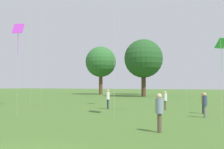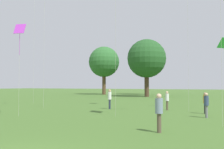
{
  "view_description": "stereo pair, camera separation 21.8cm",
  "coord_description": "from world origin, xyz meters",
  "px_view_note": "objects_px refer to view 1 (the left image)",
  "views": [
    {
      "loc": [
        5.97,
        -5.37,
        2.2
      ],
      "look_at": [
        -0.11,
        6.92,
        2.78
      ],
      "focal_mm": 42.0,
      "sensor_mm": 36.0,
      "label": 1
    },
    {
      "loc": [
        6.17,
        -5.28,
        2.2
      ],
      "look_at": [
        -0.11,
        6.92,
        2.78
      ],
      "focal_mm": 42.0,
      "sensor_mm": 36.0,
      "label": 2
    }
  ],
  "objects_px": {
    "person_standing_6": "(108,97)",
    "distant_tree_2": "(101,62)",
    "person_standing_1": "(159,109)",
    "person_standing_2": "(203,101)",
    "distant_tree_1": "(143,59)",
    "kite_2": "(18,31)",
    "person_standing_3": "(165,99)",
    "person_standing_0": "(205,103)",
    "kite_8": "(222,45)",
    "distant_tree_0": "(143,63)"
  },
  "relations": [
    {
      "from": "person_standing_0",
      "to": "person_standing_3",
      "type": "bearing_deg",
      "value": -1.24
    },
    {
      "from": "person_standing_2",
      "to": "distant_tree_2",
      "type": "bearing_deg",
      "value": 135.74
    },
    {
      "from": "person_standing_2",
      "to": "distant_tree_2",
      "type": "height_order",
      "value": "distant_tree_2"
    },
    {
      "from": "person_standing_1",
      "to": "kite_8",
      "type": "height_order",
      "value": "kite_8"
    },
    {
      "from": "person_standing_6",
      "to": "distant_tree_1",
      "type": "height_order",
      "value": "distant_tree_1"
    },
    {
      "from": "kite_2",
      "to": "distant_tree_2",
      "type": "height_order",
      "value": "distant_tree_2"
    },
    {
      "from": "person_standing_0",
      "to": "kite_8",
      "type": "distance_m",
      "value": 8.88
    },
    {
      "from": "kite_2",
      "to": "kite_8",
      "type": "xyz_separation_m",
      "value": [
        12.71,
        12.59,
        -0.08
      ]
    },
    {
      "from": "distant_tree_2",
      "to": "kite_2",
      "type": "bearing_deg",
      "value": -68.66
    },
    {
      "from": "kite_8",
      "to": "distant_tree_2",
      "type": "relative_size",
      "value": 0.56
    },
    {
      "from": "person_standing_0",
      "to": "kite_8",
      "type": "height_order",
      "value": "kite_8"
    },
    {
      "from": "person_standing_3",
      "to": "person_standing_6",
      "type": "xyz_separation_m",
      "value": [
        -5.1,
        -1.36,
        0.1
      ]
    },
    {
      "from": "person_standing_3",
      "to": "kite_8",
      "type": "relative_size",
      "value": 0.26
    },
    {
      "from": "person_standing_3",
      "to": "kite_2",
      "type": "bearing_deg",
      "value": 98.52
    },
    {
      "from": "kite_2",
      "to": "distant_tree_2",
      "type": "distance_m",
      "value": 45.83
    },
    {
      "from": "person_standing_0",
      "to": "person_standing_2",
      "type": "xyz_separation_m",
      "value": [
        -0.43,
        2.67,
        -0.03
      ]
    },
    {
      "from": "person_standing_3",
      "to": "person_standing_1",
      "type": "bearing_deg",
      "value": 152.54
    },
    {
      "from": "person_standing_0",
      "to": "distant_tree_2",
      "type": "bearing_deg",
      "value": -6.11
    },
    {
      "from": "person_standing_2",
      "to": "kite_2",
      "type": "bearing_deg",
      "value": -138.99
    },
    {
      "from": "kite_8",
      "to": "distant_tree_2",
      "type": "height_order",
      "value": "distant_tree_2"
    },
    {
      "from": "person_standing_2",
      "to": "kite_2",
      "type": "height_order",
      "value": "kite_2"
    },
    {
      "from": "kite_2",
      "to": "person_standing_6",
      "type": "bearing_deg",
      "value": 98.37
    },
    {
      "from": "person_standing_6",
      "to": "kite_8",
      "type": "height_order",
      "value": "kite_8"
    },
    {
      "from": "person_standing_2",
      "to": "distant_tree_2",
      "type": "relative_size",
      "value": 0.14
    },
    {
      "from": "person_standing_2",
      "to": "distant_tree_1",
      "type": "distance_m",
      "value": 31.65
    },
    {
      "from": "person_standing_0",
      "to": "person_standing_6",
      "type": "height_order",
      "value": "person_standing_6"
    },
    {
      "from": "person_standing_1",
      "to": "person_standing_6",
      "type": "xyz_separation_m",
      "value": [
        -7.78,
        9.83,
        0.02
      ]
    },
    {
      "from": "person_standing_6",
      "to": "person_standing_3",
      "type": "bearing_deg",
      "value": -145.88
    },
    {
      "from": "person_standing_0",
      "to": "distant_tree_2",
      "type": "xyz_separation_m",
      "value": [
        -28.69,
        37.38,
        6.97
      ]
    },
    {
      "from": "person_standing_6",
      "to": "kite_2",
      "type": "distance_m",
      "value": 10.03
    },
    {
      "from": "person_standing_1",
      "to": "distant_tree_2",
      "type": "height_order",
      "value": "distant_tree_2"
    },
    {
      "from": "person_standing_6",
      "to": "distant_tree_2",
      "type": "bearing_deg",
      "value": -41.09
    },
    {
      "from": "distant_tree_0",
      "to": "kite_2",
      "type": "bearing_deg",
      "value": -81.28
    },
    {
      "from": "distant_tree_1",
      "to": "kite_8",
      "type": "bearing_deg",
      "value": -55.34
    },
    {
      "from": "person_standing_0",
      "to": "person_standing_3",
      "type": "distance_m",
      "value": 5.76
    },
    {
      "from": "person_standing_1",
      "to": "person_standing_2",
      "type": "height_order",
      "value": "person_standing_1"
    },
    {
      "from": "distant_tree_0",
      "to": "distant_tree_2",
      "type": "xyz_separation_m",
      "value": [
        -9.45,
        -4.37,
        0.39
      ]
    },
    {
      "from": "person_standing_2",
      "to": "person_standing_3",
      "type": "relative_size",
      "value": 0.98
    },
    {
      "from": "kite_2",
      "to": "kite_8",
      "type": "height_order",
      "value": "kite_2"
    },
    {
      "from": "person_standing_3",
      "to": "distant_tree_2",
      "type": "xyz_separation_m",
      "value": [
        -24.8,
        33.13,
        6.98
      ]
    },
    {
      "from": "distant_tree_1",
      "to": "person_standing_0",
      "type": "bearing_deg",
      "value": -63.44
    },
    {
      "from": "kite_8",
      "to": "person_standing_3",
      "type": "bearing_deg",
      "value": 28.84
    },
    {
      "from": "person_standing_6",
      "to": "kite_8",
      "type": "distance_m",
      "value": 11.7
    },
    {
      "from": "distant_tree_2",
      "to": "person_standing_1",
      "type": "bearing_deg",
      "value": -58.19
    },
    {
      "from": "distant_tree_0",
      "to": "kite_8",
      "type": "bearing_deg",
      "value": -59.95
    },
    {
      "from": "distant_tree_1",
      "to": "distant_tree_2",
      "type": "xyz_separation_m",
      "value": [
        -13.69,
        7.38,
        0.5
      ]
    },
    {
      "from": "person_standing_1",
      "to": "person_standing_3",
      "type": "distance_m",
      "value": 11.51
    },
    {
      "from": "person_standing_1",
      "to": "distant_tree_1",
      "type": "height_order",
      "value": "distant_tree_1"
    },
    {
      "from": "person_standing_6",
      "to": "distant_tree_1",
      "type": "bearing_deg",
      "value": -58.31
    },
    {
      "from": "kite_2",
      "to": "distant_tree_2",
      "type": "xyz_separation_m",
      "value": [
        -16.66,
        42.65,
        1.92
      ]
    }
  ]
}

